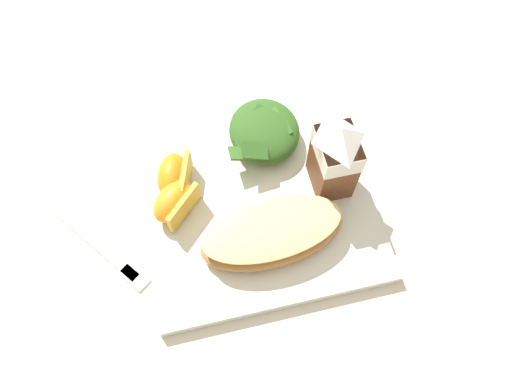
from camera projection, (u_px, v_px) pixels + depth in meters
The scene contains 9 objects.
ground at pixel (256, 201), 0.59m from camera, with size 3.00×3.00×0.00m, color beige.
white_plate at pixel (256, 199), 0.59m from camera, with size 0.28×0.28×0.02m, color white.
cheesy_pizza_bread at pixel (272, 233), 0.54m from camera, with size 0.09×0.17×0.04m.
green_salad_pile at pixel (264, 131), 0.60m from camera, with size 0.10×0.10×0.05m.
milk_carton at pixel (334, 153), 0.54m from camera, with size 0.06×0.05×0.11m.
orange_wedge_front at pixel (174, 176), 0.57m from camera, with size 0.07×0.05×0.04m.
orange_wedge_middle at pixel (174, 202), 0.55m from camera, with size 0.07×0.07×0.04m.
paper_napkin at pixel (249, 78), 0.68m from camera, with size 0.11×0.11×0.00m, color white.
metal_fork at pixel (101, 245), 0.56m from camera, with size 0.16×0.13×0.01m.
Camera 1 is at (0.25, -0.06, 0.53)m, focal length 32.70 mm.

